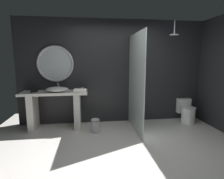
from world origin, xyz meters
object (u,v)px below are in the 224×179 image
at_px(tumbler_cup, 83,89).
at_px(folded_hand_towel, 80,91).
at_px(toilet, 187,112).
at_px(waste_bin, 95,125).
at_px(tissue_box, 34,91).
at_px(vessel_sink, 57,89).
at_px(rain_shower_head, 174,34).
at_px(round_wall_mirror, 55,64).

xyz_separation_m(tumbler_cup, folded_hand_towel, (-0.05, -0.15, -0.01)).
distance_m(toilet, waste_bin, 2.43).
bearing_deg(tissue_box, toilet, 0.41).
bearing_deg(waste_bin, vessel_sink, 157.04).
relative_size(tissue_box, rain_shower_head, 0.39).
xyz_separation_m(rain_shower_head, waste_bin, (-1.85, -0.22, -2.04)).
xyz_separation_m(tumbler_cup, toilet, (2.67, 0.05, -0.66)).
bearing_deg(toilet, folded_hand_towel, -175.83).
bearing_deg(waste_bin, round_wall_mirror, 144.62).
height_order(tumbler_cup, tissue_box, tumbler_cup).
bearing_deg(tissue_box, round_wall_mirror, 32.19).
distance_m(rain_shower_head, toilet, 2.02).
height_order(waste_bin, folded_hand_towel, folded_hand_towel).
bearing_deg(tumbler_cup, tissue_box, 179.00).
bearing_deg(vessel_sink, rain_shower_head, -2.98).
bearing_deg(tumbler_cup, waste_bin, -52.02).
bearing_deg(rain_shower_head, vessel_sink, 177.02).
distance_m(rain_shower_head, folded_hand_towel, 2.52).
bearing_deg(folded_hand_towel, tissue_box, 170.63).
relative_size(vessel_sink, round_wall_mirror, 0.59).
height_order(tissue_box, rain_shower_head, rain_shower_head).
height_order(tumbler_cup, folded_hand_towel, tumbler_cup).
relative_size(rain_shower_head, toilet, 0.57).
bearing_deg(toilet, tumbler_cup, -179.02).
distance_m(vessel_sink, round_wall_mirror, 0.65).
distance_m(vessel_sink, tissue_box, 0.51).
bearing_deg(vessel_sink, toilet, 0.62).
distance_m(tumbler_cup, toilet, 2.75).
bearing_deg(vessel_sink, folded_hand_towel, -17.08).
bearing_deg(round_wall_mirror, folded_hand_towel, -37.34).
relative_size(vessel_sink, tissue_box, 3.91).
xyz_separation_m(round_wall_mirror, toilet, (3.31, -0.25, -1.25)).
height_order(vessel_sink, toilet, vessel_sink).
bearing_deg(round_wall_mirror, rain_shower_head, -8.84).
bearing_deg(waste_bin, folded_hand_towel, 148.46).
xyz_separation_m(rain_shower_head, toilet, (0.55, 0.18, -1.94)).
relative_size(round_wall_mirror, toilet, 1.48).
xyz_separation_m(tissue_box, rain_shower_head, (3.21, -0.15, 1.29)).
height_order(tissue_box, toilet, tissue_box).
relative_size(tumbler_cup, tissue_box, 0.71).
xyz_separation_m(round_wall_mirror, rain_shower_head, (2.76, -0.43, 0.69)).
xyz_separation_m(tumbler_cup, tissue_box, (-1.09, 0.02, -0.01)).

